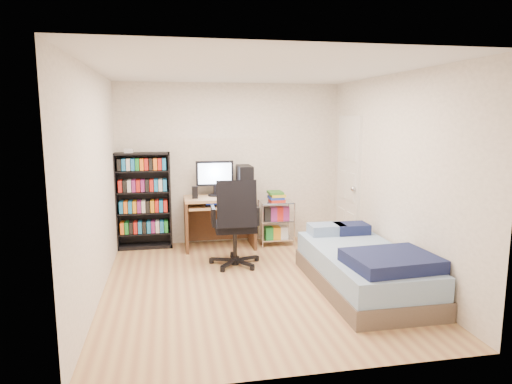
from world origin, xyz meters
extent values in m
cube|color=tan|center=(0.00, 0.00, -0.02)|extent=(3.50, 4.00, 0.04)
cube|color=silver|center=(0.00, 0.00, 2.52)|extent=(3.50, 4.00, 0.04)
cube|color=white|center=(0.00, 2.02, 1.25)|extent=(3.50, 0.04, 2.50)
cube|color=white|center=(0.00, -2.02, 1.25)|extent=(3.50, 0.04, 2.50)
cube|color=white|center=(-1.77, 0.00, 1.25)|extent=(0.04, 4.00, 2.50)
cube|color=white|center=(1.77, 0.00, 1.25)|extent=(0.04, 4.00, 2.50)
cube|color=black|center=(-1.35, 1.84, 0.73)|extent=(0.82, 0.27, 1.46)
cube|color=black|center=(-1.35, 1.84, 0.23)|extent=(0.77, 0.26, 0.02)
cube|color=red|center=(-1.35, 1.83, 0.33)|extent=(0.71, 0.22, 0.17)
cube|color=black|center=(-1.35, 1.84, 0.55)|extent=(0.77, 0.26, 0.02)
cube|color=#1A74B6|center=(-1.35, 1.83, 0.65)|extent=(0.71, 0.22, 0.17)
cube|color=black|center=(-1.35, 1.84, 0.87)|extent=(0.77, 0.26, 0.02)
cube|color=orange|center=(-1.35, 1.83, 0.97)|extent=(0.71, 0.22, 0.17)
cube|color=black|center=(-1.35, 1.84, 1.18)|extent=(0.77, 0.26, 0.02)
cube|color=#1B802C|center=(-1.35, 1.83, 1.29)|extent=(0.71, 0.22, 0.17)
cube|color=silver|center=(-1.53, 1.84, 1.49)|extent=(0.13, 0.11, 0.06)
cube|color=tan|center=(-0.22, 1.63, 0.77)|extent=(1.05, 0.58, 0.04)
cube|color=#32221B|center=(-0.73, 1.63, 0.37)|extent=(0.04, 0.58, 0.75)
cube|color=#32221B|center=(0.28, 1.63, 0.37)|extent=(0.04, 0.58, 0.75)
cube|color=#32221B|center=(-0.22, 1.90, 0.39)|extent=(1.01, 0.03, 0.68)
cube|color=tan|center=(-0.22, 1.55, 0.66)|extent=(0.95, 0.47, 0.03)
cube|color=black|center=(-0.22, 1.52, 0.69)|extent=(0.46, 0.16, 0.03)
cube|color=black|center=(-0.28, 1.75, 1.13)|extent=(0.57, 0.05, 0.38)
cube|color=#CCE3FF|center=(-0.28, 1.72, 1.13)|extent=(0.50, 0.01, 0.32)
cube|color=black|center=(0.18, 1.68, 1.02)|extent=(0.21, 0.44, 0.46)
cube|color=black|center=(-0.59, 1.58, 0.88)|extent=(0.08, 0.08, 0.18)
cube|color=black|center=(-0.05, 1.52, 0.88)|extent=(0.08, 0.08, 0.18)
cylinder|color=black|center=(-0.11, 0.77, 0.30)|extent=(0.06, 0.06, 0.42)
cube|color=black|center=(-0.11, 0.77, 0.53)|extent=(0.55, 0.55, 0.09)
cube|color=black|center=(-0.12, 0.53, 0.88)|extent=(0.51, 0.18, 0.61)
cube|color=black|center=(-0.40, 0.78, 0.69)|extent=(0.05, 0.33, 0.24)
cube|color=black|center=(0.17, 0.76, 0.69)|extent=(0.05, 0.33, 0.24)
cylinder|color=silver|center=(0.41, 1.46, 0.34)|extent=(0.02, 0.02, 0.69)
cylinder|color=silver|center=(0.91, 1.46, 0.34)|extent=(0.02, 0.02, 0.69)
cylinder|color=silver|center=(0.42, 1.82, 0.34)|extent=(0.02, 0.02, 0.69)
cylinder|color=silver|center=(0.92, 1.81, 0.34)|extent=(0.02, 0.02, 0.69)
cube|color=silver|center=(0.66, 1.64, 0.10)|extent=(0.50, 0.36, 0.02)
cube|color=silver|center=(0.66, 1.64, 0.39)|extent=(0.50, 0.36, 0.02)
cube|color=silver|center=(0.66, 1.64, 0.68)|extent=(0.50, 0.36, 0.02)
cube|color=#AE2618|center=(0.66, 1.64, 0.77)|extent=(0.22, 0.28, 0.16)
cube|color=brown|center=(1.22, -0.39, 0.10)|extent=(1.03, 2.06, 0.21)
cube|color=#82A4C2|center=(1.22, -0.39, 0.33)|extent=(0.99, 2.02, 0.25)
cube|color=#141B41|center=(1.27, -0.95, 0.51)|extent=(0.92, 0.78, 0.14)
cube|color=#A0C5E3|center=(1.06, 0.43, 0.52)|extent=(0.46, 0.31, 0.13)
cube|color=#141B41|center=(1.40, 0.41, 0.52)|extent=(0.43, 0.31, 0.13)
cube|color=#3C2613|center=(1.22, -0.44, 0.46)|extent=(0.29, 0.23, 0.02)
cube|color=silver|center=(1.73, 1.35, 1.00)|extent=(0.05, 0.80, 2.00)
sphere|color=silver|center=(1.67, 1.03, 0.95)|extent=(0.08, 0.08, 0.08)
camera|label=1|loc=(-0.96, -5.13, 1.99)|focal=32.00mm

